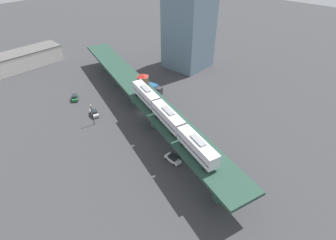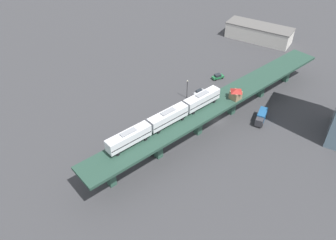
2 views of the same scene
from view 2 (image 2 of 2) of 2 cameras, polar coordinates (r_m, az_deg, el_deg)
ground_plane at (r=102.37m, az=8.56°, el=-0.21°), size 400.00×400.00×0.00m
elevated_viaduct at (r=98.19m, az=8.85°, el=2.85°), size 37.75×89.76×7.94m
subway_train at (r=85.89m, az=0.00°, el=0.54°), size 14.70×36.10×4.45m
signal_hut at (r=98.22m, az=11.74°, el=4.55°), size 4.09×4.09×3.40m
street_car_silver at (r=113.01m, az=5.52°, el=4.79°), size 3.15×4.75×1.89m
street_car_green at (r=122.83m, az=8.67°, el=7.50°), size 3.94×4.66×1.89m
street_car_white at (r=90.59m, az=-2.81°, el=-5.06°), size 2.25×4.54×1.89m
delivery_truck at (r=104.17m, az=15.93°, el=0.56°), size 2.90×7.37×3.20m
street_lamp at (r=109.33m, az=3.36°, el=5.63°), size 0.44×0.44×6.94m
warehouse_building at (r=155.50m, az=15.53°, el=14.44°), size 28.86×11.06×6.80m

